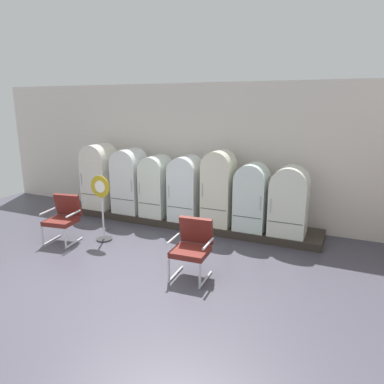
# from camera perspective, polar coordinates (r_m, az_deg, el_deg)

# --- Properties ---
(ground) EXTENTS (12.00, 10.00, 0.05)m
(ground) POSITION_cam_1_polar(r_m,az_deg,el_deg) (6.05, -13.72, -13.73)
(ground) COLOR #42404C
(back_wall) EXTENTS (11.76, 0.12, 3.20)m
(back_wall) POSITION_cam_1_polar(r_m,az_deg,el_deg) (8.60, 0.77, 6.40)
(back_wall) COLOR silver
(back_wall) RESTS_ON ground
(display_plinth) EXTENTS (6.10, 0.95, 0.16)m
(display_plinth) POSITION_cam_1_polar(r_m,az_deg,el_deg) (8.39, -1.00, -4.57)
(display_plinth) COLOR #312A24
(display_plinth) RESTS_ON ground
(refrigerator_0) EXTENTS (0.71, 0.72, 1.61)m
(refrigerator_0) POSITION_cam_1_polar(r_m,az_deg,el_deg) (9.30, -14.46, 2.76)
(refrigerator_0) COLOR silver
(refrigerator_0) RESTS_ON display_plinth
(refrigerator_1) EXTENTS (0.68, 0.72, 1.53)m
(refrigerator_1) POSITION_cam_1_polar(r_m,az_deg,el_deg) (8.78, -9.89, 2.08)
(refrigerator_1) COLOR white
(refrigerator_1) RESTS_ON display_plinth
(refrigerator_2) EXTENTS (0.60, 0.70, 1.42)m
(refrigerator_2) POSITION_cam_1_polar(r_m,az_deg,el_deg) (8.40, -5.73, 1.28)
(refrigerator_2) COLOR silver
(refrigerator_2) RESTS_ON display_plinth
(refrigerator_3) EXTENTS (0.66, 0.68, 1.46)m
(refrigerator_3) POSITION_cam_1_polar(r_m,az_deg,el_deg) (8.04, -0.96, 0.89)
(refrigerator_3) COLOR white
(refrigerator_3) RESTS_ON display_plinth
(refrigerator_4) EXTENTS (0.63, 0.61, 1.63)m
(refrigerator_4) POSITION_cam_1_polar(r_m,az_deg,el_deg) (7.69, 4.25, 0.99)
(refrigerator_4) COLOR silver
(refrigerator_4) RESTS_ON display_plinth
(refrigerator_5) EXTENTS (0.64, 0.61, 1.40)m
(refrigerator_5) POSITION_cam_1_polar(r_m,az_deg,el_deg) (7.51, 9.46, -0.48)
(refrigerator_5) COLOR silver
(refrigerator_5) RESTS_ON display_plinth
(refrigerator_6) EXTENTS (0.72, 0.63, 1.39)m
(refrigerator_6) POSITION_cam_1_polar(r_m,az_deg,el_deg) (7.37, 15.20, -1.16)
(refrigerator_6) COLOR silver
(refrigerator_6) RESTS_ON display_plinth
(armchair_left) EXTENTS (0.69, 0.72, 0.95)m
(armchair_left) POSITION_cam_1_polar(r_m,az_deg,el_deg) (7.69, -19.78, -3.62)
(armchair_left) COLOR silver
(armchair_left) RESTS_ON ground
(armchair_right) EXTENTS (0.66, 0.67, 0.95)m
(armchair_right) POSITION_cam_1_polar(r_m,az_deg,el_deg) (5.81, 0.07, -8.43)
(armchair_right) COLOR silver
(armchair_right) RESTS_ON ground
(sign_stand) EXTENTS (0.45, 0.32, 1.36)m
(sign_stand) POSITION_cam_1_polar(r_m,az_deg,el_deg) (7.46, -14.12, -2.78)
(sign_stand) COLOR #2D2D30
(sign_stand) RESTS_ON ground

